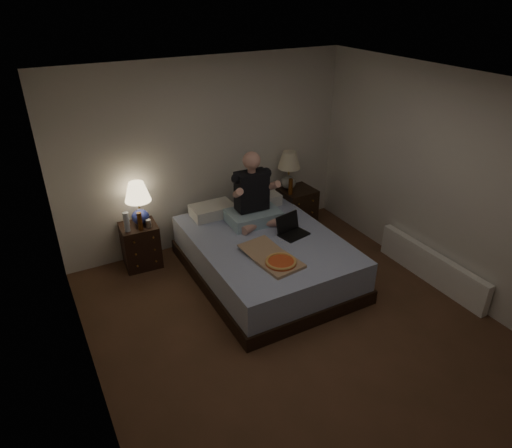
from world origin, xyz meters
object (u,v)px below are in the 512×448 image
beer_bottle_left (140,221)px  radiator (431,267)px  nightstand_right (297,209)px  laptop (294,226)px  lamp_right (289,170)px  soda_can (149,223)px  beer_bottle_right (291,187)px  water_bottle (127,222)px  nightstand_left (141,245)px  lamp_left (139,204)px  person (253,189)px  pizza_box (281,262)px  bed (266,257)px

beer_bottle_left → radiator: (3.00, -1.93, -0.49)m
nightstand_right → radiator: 2.06m
laptop → radiator: bearing=-46.7°
lamp_right → soda_can: (-2.10, -0.09, -0.28)m
beer_bottle_right → water_bottle: bearing=177.1°
nightstand_left → beer_bottle_right: size_ratio=2.51×
soda_can → laptop: size_ratio=0.29×
beer_bottle_right → laptop: beer_bottle_right is taller
nightstand_left → water_bottle: 0.45m
beer_bottle_left → laptop: size_ratio=0.68×
water_bottle → beer_bottle_right: size_ratio=1.09×
lamp_right → laptop: bearing=-118.8°
water_bottle → soda_can: 0.27m
nightstand_left → radiator: bearing=-31.0°
lamp_left → water_bottle: bearing=-151.0°
beer_bottle_right → person: bearing=-155.7°
beer_bottle_left → radiator: beer_bottle_left is taller
nightstand_left → radiator: nightstand_left is taller
nightstand_left → lamp_left: 0.57m
beer_bottle_left → radiator: 3.60m
nightstand_left → lamp_left: (0.05, 0.03, 0.57)m
lamp_right → water_bottle: bearing=-178.4°
nightstand_right → laptop: size_ratio=1.83×
person → laptop: person is taller
nightstand_right → pizza_box: 1.90m
soda_can → beer_bottle_right: beer_bottle_right is taller
bed → person: (0.07, 0.44, 0.73)m
nightstand_left → beer_bottle_right: (2.13, -0.19, 0.45)m
lamp_left → pizza_box: lamp_left is taller
person → lamp_right: bearing=33.9°
bed → nightstand_right: size_ratio=3.46×
beer_bottle_right → radiator: (0.87, -1.85, -0.54)m
person → soda_can: bearing=162.3°
nightstand_right → laptop: laptop is taller
radiator → water_bottle: bearing=148.0°
nightstand_right → person: person is taller
nightstand_left → water_bottle: (-0.15, -0.08, 0.41)m
soda_can → beer_bottle_right: size_ratio=0.43×
nightstand_left → laptop: laptop is taller
radiator → soda_can: bearing=146.1°
laptop → beer_bottle_left: bearing=137.4°
pizza_box → person: bearing=70.5°
nightstand_right → lamp_right: 0.61m
water_bottle → beer_bottle_left: size_ratio=1.09×
bed → beer_bottle_right: beer_bottle_right is taller
lamp_right → pizza_box: bearing=-124.5°
water_bottle → beer_bottle_right: bearing=-2.9°
nightstand_left → nightstand_right: nightstand_right is taller
bed → nightstand_left: nightstand_left is taller
nightstand_left → beer_bottle_right: 2.18m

